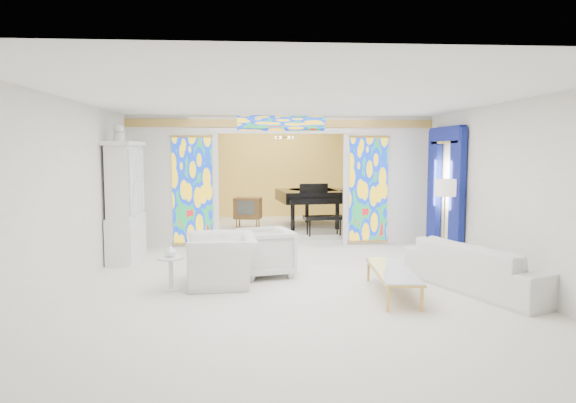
{
  "coord_description": "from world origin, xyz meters",
  "views": [
    {
      "loc": [
        -0.66,
        -9.86,
        2.21
      ],
      "look_at": [
        0.03,
        0.2,
        1.2
      ],
      "focal_mm": 32.0,
      "sensor_mm": 36.0,
      "label": 1
    }
  ],
  "objects": [
    {
      "name": "floor",
      "position": [
        0.0,
        0.0,
        0.0
      ],
      "size": [
        12.0,
        12.0,
        0.0
      ],
      "primitive_type": "plane",
      "color": "silver",
      "rests_on": "ground"
    },
    {
      "name": "ceiling",
      "position": [
        0.0,
        0.0,
        3.0
      ],
      "size": [
        7.0,
        12.0,
        0.02
      ],
      "primitive_type": "cube",
      "color": "white",
      "rests_on": "wall_back"
    },
    {
      "name": "wall_back",
      "position": [
        0.0,
        6.0,
        1.5
      ],
      "size": [
        7.0,
        0.02,
        3.0
      ],
      "primitive_type": "cube",
      "color": "silver",
      "rests_on": "floor"
    },
    {
      "name": "wall_front",
      "position": [
        0.0,
        -6.0,
        1.5
      ],
      "size": [
        7.0,
        0.02,
        3.0
      ],
      "primitive_type": "cube",
      "color": "silver",
      "rests_on": "floor"
    },
    {
      "name": "wall_left",
      "position": [
        -3.5,
        0.0,
        1.5
      ],
      "size": [
        0.02,
        12.0,
        3.0
      ],
      "primitive_type": "cube",
      "color": "silver",
      "rests_on": "floor"
    },
    {
      "name": "wall_right",
      "position": [
        3.5,
        0.0,
        1.5
      ],
      "size": [
        0.02,
        12.0,
        3.0
      ],
      "primitive_type": "cube",
      "color": "silver",
      "rests_on": "floor"
    },
    {
      "name": "partition_wall",
      "position": [
        0.0,
        2.0,
        1.65
      ],
      "size": [
        7.0,
        0.22,
        3.0
      ],
      "color": "silver",
      "rests_on": "floor"
    },
    {
      "name": "stained_glass_left",
      "position": [
        -2.03,
        1.89,
        1.3
      ],
      "size": [
        0.9,
        0.04,
        2.4
      ],
      "primitive_type": "cube",
      "color": "gold",
      "rests_on": "partition_wall"
    },
    {
      "name": "stained_glass_right",
      "position": [
        2.03,
        1.89,
        1.3
      ],
      "size": [
        0.9,
        0.04,
        2.4
      ],
      "primitive_type": "cube",
      "color": "gold",
      "rests_on": "partition_wall"
    },
    {
      "name": "stained_glass_transom",
      "position": [
        0.0,
        1.89,
        2.82
      ],
      "size": [
        2.0,
        0.04,
        0.34
      ],
      "primitive_type": "cube",
      "color": "gold",
      "rests_on": "partition_wall"
    },
    {
      "name": "alcove_platform",
      "position": [
        0.0,
        4.1,
        0.09
      ],
      "size": [
        6.8,
        3.8,
        0.18
      ],
      "primitive_type": "cube",
      "color": "silver",
      "rests_on": "floor"
    },
    {
      "name": "gold_curtain_back",
      "position": [
        0.0,
        5.88,
        1.5
      ],
      "size": [
        6.7,
        0.1,
        2.9
      ],
      "primitive_type": "cube",
      "color": "#F0B653",
      "rests_on": "wall_back"
    },
    {
      "name": "chandelier",
      "position": [
        0.2,
        4.0,
        2.55
      ],
      "size": [
        0.48,
        0.48,
        0.3
      ],
      "primitive_type": "cylinder",
      "color": "#C29444",
      "rests_on": "ceiling"
    },
    {
      "name": "blue_drapes",
      "position": [
        3.4,
        0.7,
        1.58
      ],
      "size": [
        0.14,
        1.85,
        2.65
      ],
      "color": "navy",
      "rests_on": "wall_right"
    },
    {
      "name": "china_cabinet",
      "position": [
        -3.22,
        0.6,
        1.17
      ],
      "size": [
        0.56,
        1.46,
        2.72
      ],
      "color": "silver",
      "rests_on": "floor"
    },
    {
      "name": "armchair_left",
      "position": [
        -1.18,
        -1.47,
        0.41
      ],
      "size": [
        1.2,
        1.35,
        0.81
      ],
      "primitive_type": "imported",
      "rotation": [
        0.0,
        0.0,
        -1.48
      ],
      "color": "white",
      "rests_on": "floor"
    },
    {
      "name": "armchair_right",
      "position": [
        -0.46,
        -0.96,
        0.42
      ],
      "size": [
        1.1,
        1.08,
        0.84
      ],
      "primitive_type": "imported",
      "rotation": [
        0.0,
        0.0,
        -1.34
      ],
      "color": "white",
      "rests_on": "floor"
    },
    {
      "name": "sofa",
      "position": [
        2.95,
        -2.13,
        0.38
      ],
      "size": [
        1.92,
        2.77,
        0.75
      ],
      "primitive_type": "imported",
      "rotation": [
        0.0,
        0.0,
        1.96
      ],
      "color": "white",
      "rests_on": "floor"
    },
    {
      "name": "side_table",
      "position": [
        -1.96,
        -1.81,
        0.35
      ],
      "size": [
        0.46,
        0.46,
        0.54
      ],
      "rotation": [
        0.0,
        0.0,
        -0.06
      ],
      "color": "silver",
      "rests_on": "floor"
    },
    {
      "name": "vase",
      "position": [
        -1.96,
        -1.81,
        0.64
      ],
      "size": [
        0.2,
        0.2,
        0.19
      ],
      "primitive_type": "imported",
      "rotation": [
        0.0,
        0.0,
        -0.09
      ],
      "color": "silver",
      "rests_on": "side_table"
    },
    {
      "name": "coffee_table",
      "position": [
        1.46,
        -2.31,
        0.37
      ],
      "size": [
        0.67,
        1.84,
        0.4
      ],
      "rotation": [
        0.0,
        0.0,
        -0.06
      ],
      "color": "white",
      "rests_on": "floor"
    },
    {
      "name": "floor_lamp",
      "position": [
        3.02,
        -0.31,
        1.42
      ],
      "size": [
        0.52,
        0.52,
        1.66
      ],
      "rotation": [
        0.0,
        0.0,
        0.37
      ],
      "color": "#C29444",
      "rests_on": "floor"
    },
    {
      "name": "grand_piano",
      "position": [
        0.97,
        3.9,
        0.98
      ],
      "size": [
        2.0,
        3.1,
        1.18
      ],
      "rotation": [
        0.0,
        0.0,
        0.12
      ],
      "color": "black",
      "rests_on": "alcove_platform"
    },
    {
      "name": "tv_console",
      "position": [
        -0.79,
        3.55,
        0.69
      ],
      "size": [
        0.76,
        0.59,
        0.79
      ],
      "rotation": [
        0.0,
        0.0,
        -0.2
      ],
      "color": "#53371E",
      "rests_on": "alcove_platform"
    }
  ]
}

